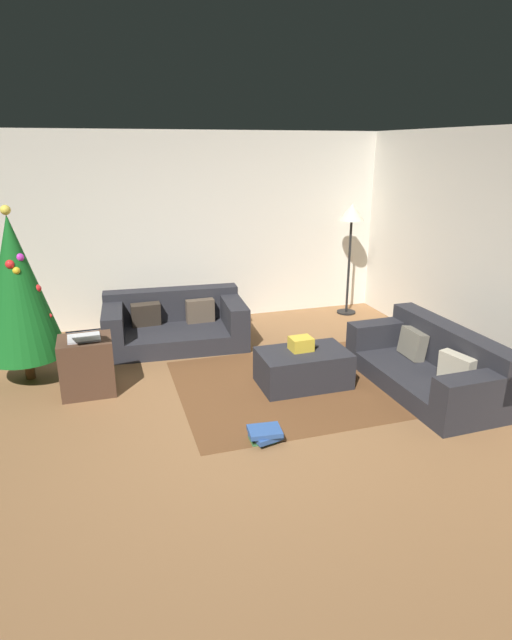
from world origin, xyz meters
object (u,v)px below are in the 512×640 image
object	(u,v)px
ottoman	(303,368)
christmas_tree	(17,287)
couch_right	(432,365)
laptop	(84,335)
book_stack	(265,434)
corner_lamp	(352,221)
side_table	(87,366)
gift_box	(301,344)
tv_remote	(311,345)
couch_left	(174,323)

from	to	relation	value
ottoman	christmas_tree	world-z (taller)	christmas_tree
couch_right	laptop	size ratio (longest dim) A/B	4.15
book_stack	christmas_tree	bearing A→B (deg)	136.04
christmas_tree	corner_lamp	size ratio (longest dim) A/B	1.14
ottoman	side_table	distance (m)	2.21
couch_right	side_table	distance (m)	3.53
gift_box	corner_lamp	size ratio (longest dim) A/B	0.14
tv_remote	side_table	size ratio (longest dim) A/B	0.28
couch_right	corner_lamp	size ratio (longest dim) A/B	1.12
couch_right	tv_remote	xyz separation A→B (m)	(-1.11, 0.57, 0.14)
couch_left	laptop	world-z (taller)	laptop
gift_box	laptop	xyz separation A→B (m)	(-2.14, 0.38, 0.20)
ottoman	gift_box	world-z (taller)	gift_box
corner_lamp	side_table	bearing A→B (deg)	-156.54
side_table	ottoman	bearing A→B (deg)	-12.73
ottoman	laptop	world-z (taller)	laptop
ottoman	side_table	size ratio (longest dim) A/B	1.60
couch_right	tv_remote	bearing A→B (deg)	61.87
couch_right	gift_box	xyz separation A→B (m)	(-1.26, 0.50, 0.19)
book_stack	couch_left	bearing A→B (deg)	98.02
side_table	book_stack	xyz separation A→B (m)	(1.42, -1.43, -0.22)
laptop	corner_lamp	size ratio (longest dim) A/B	0.27
corner_lamp	ottoman	bearing A→B (deg)	-126.66
gift_box	tv_remote	bearing A→B (deg)	25.01
gift_box	christmas_tree	size ratio (longest dim) A/B	0.12
gift_box	book_stack	bearing A→B (deg)	-126.09
ottoman	couch_left	bearing A→B (deg)	123.77
couch_right	corner_lamp	world-z (taller)	corner_lamp
gift_box	corner_lamp	distance (m)	2.76
tv_remote	laptop	bearing A→B (deg)	140.81
couch_right	side_table	bearing A→B (deg)	73.38
tv_remote	christmas_tree	world-z (taller)	christmas_tree
laptop	gift_box	bearing A→B (deg)	-9.96
couch_left	corner_lamp	world-z (taller)	corner_lamp
tv_remote	christmas_tree	distance (m)	3.10
couch_left	laptop	xyz separation A→B (m)	(-1.06, -1.22, 0.39)
couch_right	christmas_tree	world-z (taller)	christmas_tree
tv_remote	christmas_tree	xyz separation A→B (m)	(-2.90, 0.90, 0.63)
ottoman	gift_box	bearing A→B (deg)	105.44
tv_remote	corner_lamp	world-z (taller)	corner_lamp
couch_left	tv_remote	bearing A→B (deg)	132.46
book_stack	laptop	bearing A→B (deg)	136.13
couch_right	couch_left	bearing A→B (deg)	47.02
ottoman	laptop	bearing A→B (deg)	168.89
christmas_tree	corner_lamp	xyz separation A→B (m)	(4.33, 1.08, 0.36)
side_table	tv_remote	bearing A→B (deg)	-9.26
couch_left	laptop	bearing A→B (deg)	52.73
gift_box	christmas_tree	distance (m)	2.98
ottoman	tv_remote	world-z (taller)	tv_remote
couch_right	laptop	distance (m)	3.53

